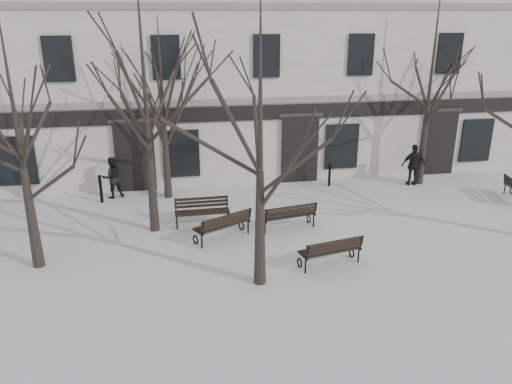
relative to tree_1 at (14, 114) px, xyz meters
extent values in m
plane|color=silver|center=(6.04, -1.57, -4.51)|extent=(100.00, 100.00, 0.00)
cube|color=silver|center=(6.04, 11.43, 0.99)|extent=(40.00, 10.00, 11.00)
cube|color=gray|center=(6.04, 6.40, -0.91)|extent=(40.00, 0.12, 0.25)
cube|color=gray|center=(6.04, 6.40, 2.79)|extent=(40.00, 0.12, 0.25)
cube|color=black|center=(6.04, 6.39, -1.41)|extent=(40.00, 0.10, 0.60)
cube|color=black|center=(-2.06, 6.38, -3.01)|extent=(1.50, 0.14, 2.00)
cube|color=black|center=(2.54, 6.37, -3.06)|extent=(1.60, 0.22, 2.90)
cube|color=#2D2B28|center=(2.54, 6.33, -1.56)|extent=(1.90, 0.08, 0.18)
cube|color=black|center=(4.44, 6.38, -3.01)|extent=(1.50, 0.14, 2.00)
cube|color=black|center=(9.54, 6.37, -3.06)|extent=(1.60, 0.22, 2.90)
cube|color=#2D2B28|center=(9.54, 6.33, -1.56)|extent=(1.90, 0.08, 0.18)
cube|color=black|center=(11.44, 6.38, -3.01)|extent=(1.50, 0.14, 2.00)
cube|color=black|center=(16.04, 6.37, -3.06)|extent=(1.60, 0.22, 2.90)
cube|color=#2D2B28|center=(16.04, 6.33, -1.56)|extent=(1.90, 0.08, 0.18)
cube|color=black|center=(17.94, 6.38, -3.01)|extent=(1.50, 0.14, 2.00)
cube|color=black|center=(0.04, 6.38, 0.89)|extent=(1.10, 0.14, 1.70)
cube|color=black|center=(4.04, 6.38, 0.89)|extent=(1.10, 0.14, 1.70)
cube|color=black|center=(8.04, 6.38, 0.89)|extent=(1.10, 0.14, 1.70)
cube|color=black|center=(12.04, 6.38, 0.89)|extent=(1.10, 0.14, 1.70)
cube|color=black|center=(16.04, 6.38, 0.89)|extent=(1.10, 0.14, 1.70)
cone|color=black|center=(0.00, 0.00, -3.00)|extent=(0.34, 0.34, 3.03)
cone|color=black|center=(6.24, -2.07, -2.91)|extent=(0.34, 0.34, 3.21)
cone|color=black|center=(3.33, 2.05, -2.73)|extent=(0.34, 0.34, 3.56)
cone|color=black|center=(3.81, 5.30, -3.04)|extent=(0.34, 0.34, 2.94)
cone|color=black|center=(14.66, 5.18, -2.80)|extent=(0.34, 0.34, 3.42)
torus|color=black|center=(8.70, 1.76, -4.36)|extent=(0.11, 0.31, 0.31)
cylinder|color=black|center=(8.77, 1.38, -4.27)|extent=(0.05, 0.05, 0.48)
cube|color=black|center=(8.74, 1.57, -4.03)|extent=(0.16, 0.59, 0.05)
torus|color=black|center=(6.92, 1.42, -4.36)|extent=(0.11, 0.31, 0.31)
cylinder|color=black|center=(6.99, 1.04, -4.27)|extent=(0.05, 0.05, 0.48)
cube|color=black|center=(6.96, 1.23, -4.03)|extent=(0.16, 0.59, 0.05)
cube|color=black|center=(7.80, 1.63, -4.01)|extent=(1.90, 0.45, 0.04)
cube|color=black|center=(7.83, 1.48, -4.01)|extent=(1.90, 0.45, 0.04)
cube|color=black|center=(7.86, 1.34, -4.01)|extent=(1.90, 0.45, 0.04)
cube|color=black|center=(7.89, 1.19, -4.01)|extent=(1.90, 0.45, 0.04)
cube|color=black|center=(7.89, 1.15, -3.87)|extent=(1.89, 0.39, 0.10)
cube|color=black|center=(7.90, 1.13, -3.75)|extent=(1.89, 0.39, 0.10)
cube|color=black|center=(7.90, 1.10, -3.62)|extent=(1.89, 0.39, 0.10)
cylinder|color=black|center=(8.79, 1.30, -3.82)|extent=(0.07, 0.16, 0.53)
cylinder|color=black|center=(7.01, 0.96, -3.82)|extent=(0.07, 0.16, 0.53)
torus|color=black|center=(9.28, -1.04, -4.37)|extent=(0.11, 0.31, 0.30)
cylinder|color=black|center=(9.35, -1.41, -4.28)|extent=(0.05, 0.05, 0.47)
cube|color=black|center=(9.32, -1.22, -4.05)|extent=(0.17, 0.57, 0.05)
torus|color=black|center=(7.55, -1.40, -4.37)|extent=(0.11, 0.31, 0.30)
cylinder|color=black|center=(7.63, -1.77, -4.28)|extent=(0.05, 0.05, 0.47)
cube|color=black|center=(7.59, -1.58, -4.05)|extent=(0.17, 0.57, 0.05)
cube|color=black|center=(8.41, -1.18, -4.02)|extent=(1.85, 0.47, 0.04)
cube|color=black|center=(8.44, -1.32, -4.02)|extent=(1.85, 0.47, 0.04)
cube|color=black|center=(8.46, -1.46, -4.02)|extent=(1.85, 0.47, 0.04)
cube|color=black|center=(8.49, -1.61, -4.02)|extent=(1.85, 0.47, 0.04)
cube|color=black|center=(8.50, -1.65, -3.89)|extent=(1.84, 0.42, 0.09)
cube|color=black|center=(8.51, -1.67, -3.76)|extent=(1.84, 0.42, 0.09)
cube|color=black|center=(8.51, -1.69, -3.64)|extent=(1.84, 0.42, 0.09)
cylinder|color=black|center=(9.37, -1.49, -3.84)|extent=(0.07, 0.15, 0.52)
cylinder|color=black|center=(7.64, -1.85, -3.84)|extent=(0.07, 0.15, 0.52)
torus|color=black|center=(4.08, 1.99, -4.36)|extent=(0.06, 0.31, 0.31)
cylinder|color=black|center=(4.08, 2.37, -4.28)|extent=(0.05, 0.05, 0.48)
cube|color=black|center=(4.08, 2.18, -4.04)|extent=(0.06, 0.58, 0.05)
torus|color=black|center=(5.88, 2.01, -4.36)|extent=(0.06, 0.31, 0.31)
cylinder|color=black|center=(5.87, 2.39, -4.28)|extent=(0.05, 0.05, 0.48)
cube|color=black|center=(5.87, 2.20, -4.04)|extent=(0.06, 0.58, 0.05)
cube|color=black|center=(4.98, 1.96, -4.02)|extent=(1.90, 0.12, 0.04)
cube|color=black|center=(4.98, 2.11, -4.02)|extent=(1.90, 0.12, 0.04)
cube|color=black|center=(4.98, 2.26, -4.02)|extent=(1.90, 0.12, 0.04)
cube|color=black|center=(4.97, 2.41, -4.02)|extent=(1.90, 0.12, 0.04)
cube|color=black|center=(4.97, 2.45, -3.88)|extent=(1.90, 0.06, 0.10)
cube|color=black|center=(4.97, 2.47, -3.75)|extent=(1.90, 0.06, 0.10)
cube|color=black|center=(4.97, 2.49, -3.63)|extent=(1.90, 0.06, 0.10)
cylinder|color=black|center=(4.08, 2.46, -3.83)|extent=(0.04, 0.15, 0.53)
cylinder|color=black|center=(5.87, 2.48, -3.83)|extent=(0.04, 0.15, 0.53)
torus|color=black|center=(6.26, 1.55, -4.36)|extent=(0.19, 0.30, 0.31)
cylinder|color=black|center=(6.44, 1.21, -4.27)|extent=(0.05, 0.05, 0.48)
cube|color=black|center=(6.35, 1.38, -4.03)|extent=(0.32, 0.55, 0.05)
torus|color=black|center=(4.64, 0.69, -4.36)|extent=(0.19, 0.30, 0.31)
cylinder|color=black|center=(4.82, 0.35, -4.27)|extent=(0.05, 0.05, 0.48)
cube|color=black|center=(4.73, 0.52, -4.03)|extent=(0.32, 0.55, 0.05)
cube|color=black|center=(5.43, 1.16, -4.01)|extent=(1.76, 0.99, 0.04)
cube|color=black|center=(5.50, 1.03, -4.01)|extent=(1.76, 0.99, 0.04)
cube|color=black|center=(5.57, 0.89, -4.01)|extent=(1.76, 0.99, 0.04)
cube|color=black|center=(5.64, 0.76, -4.01)|extent=(1.76, 0.99, 0.04)
cube|color=black|center=(5.66, 0.72, -3.87)|extent=(1.73, 0.94, 0.10)
cube|color=black|center=(5.67, 0.70, -3.74)|extent=(1.73, 0.94, 0.10)
cube|color=black|center=(5.68, 0.68, -3.61)|extent=(1.73, 0.94, 0.10)
cylinder|color=black|center=(6.48, 1.13, -3.81)|extent=(0.11, 0.16, 0.54)
cylinder|color=black|center=(4.86, 0.27, -3.81)|extent=(0.11, 0.16, 0.54)
cylinder|color=black|center=(17.49, 3.31, -4.29)|extent=(0.05, 0.05, 0.44)
cube|color=black|center=(17.66, 3.28, -4.08)|extent=(0.53, 0.16, 0.05)
cylinder|color=black|center=(17.41, 3.33, -3.88)|extent=(0.14, 0.07, 0.48)
cylinder|color=black|center=(1.23, 5.11, -3.99)|extent=(0.13, 0.13, 1.05)
sphere|color=black|center=(1.23, 5.11, -3.45)|extent=(0.15, 0.15, 0.15)
cylinder|color=black|center=(10.67, 5.53, -4.05)|extent=(0.11, 0.11, 0.92)
sphere|color=black|center=(10.67, 5.53, -3.57)|extent=(0.13, 0.13, 0.13)
imported|color=black|center=(1.64, 5.63, -4.51)|extent=(0.96, 0.84, 1.68)
imported|color=black|center=(14.24, 5.02, -4.51)|extent=(1.09, 0.54, 1.80)
camera|label=1|loc=(4.06, -14.02, 2.51)|focal=35.00mm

